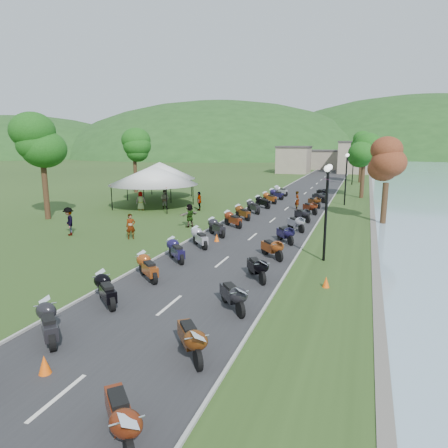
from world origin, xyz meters
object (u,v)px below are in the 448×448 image
(pedestrian_a, at_px, (131,239))
(pedestrian_b, at_px, (165,209))
(pedestrian_c, at_px, (70,235))
(vendor_tent_main, at_px, (154,187))

(pedestrian_a, height_order, pedestrian_b, pedestrian_b)
(pedestrian_a, distance_m, pedestrian_c, 4.51)
(pedestrian_c, bearing_deg, pedestrian_b, 128.84)
(vendor_tent_main, bearing_deg, pedestrian_a, -67.53)
(pedestrian_b, height_order, pedestrian_c, pedestrian_c)
(vendor_tent_main, height_order, pedestrian_c, vendor_tent_main)
(vendor_tent_main, xyz_separation_m, pedestrian_a, (4.87, -11.76, -2.00))
(vendor_tent_main, distance_m, pedestrian_a, 12.88)
(vendor_tent_main, distance_m, pedestrian_b, 2.43)
(pedestrian_a, bearing_deg, pedestrian_c, 145.92)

